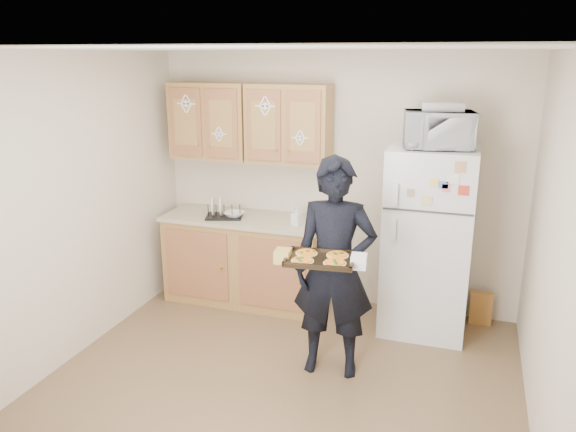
{
  "coord_description": "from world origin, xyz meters",
  "views": [
    {
      "loc": [
        1.27,
        -3.5,
        2.47
      ],
      "look_at": [
        -0.05,
        0.45,
        1.26
      ],
      "focal_mm": 35.0,
      "sensor_mm": 36.0,
      "label": 1
    }
  ],
  "objects_px": {
    "refrigerator": "(428,241)",
    "dish_rack": "(224,210)",
    "person": "(335,269)",
    "baking_tray": "(320,260)",
    "microwave": "(439,130)"
  },
  "relations": [
    {
      "from": "microwave",
      "to": "baking_tray",
      "type": "bearing_deg",
      "value": -130.23
    },
    {
      "from": "refrigerator",
      "to": "dish_rack",
      "type": "bearing_deg",
      "value": -179.04
    },
    {
      "from": "refrigerator",
      "to": "microwave",
      "type": "distance_m",
      "value": 1.01
    },
    {
      "from": "baking_tray",
      "to": "microwave",
      "type": "bearing_deg",
      "value": 54.06
    },
    {
      "from": "microwave",
      "to": "refrigerator",
      "type": "bearing_deg",
      "value": 104.22
    },
    {
      "from": "refrigerator",
      "to": "microwave",
      "type": "xyz_separation_m",
      "value": [
        0.02,
        -0.05,
        1.01
      ]
    },
    {
      "from": "microwave",
      "to": "dish_rack",
      "type": "distance_m",
      "value": 2.2
    },
    {
      "from": "baking_tray",
      "to": "microwave",
      "type": "xyz_separation_m",
      "value": [
        0.68,
        1.22,
        0.81
      ]
    },
    {
      "from": "person",
      "to": "baking_tray",
      "type": "distance_m",
      "value": 0.35
    },
    {
      "from": "refrigerator",
      "to": "microwave",
      "type": "height_order",
      "value": "microwave"
    },
    {
      "from": "person",
      "to": "dish_rack",
      "type": "bearing_deg",
      "value": 138.58
    },
    {
      "from": "refrigerator",
      "to": "dish_rack",
      "type": "height_order",
      "value": "refrigerator"
    },
    {
      "from": "refrigerator",
      "to": "person",
      "type": "distance_m",
      "value": 1.16
    },
    {
      "from": "baking_tray",
      "to": "dish_rack",
      "type": "height_order",
      "value": "baking_tray"
    },
    {
      "from": "person",
      "to": "microwave",
      "type": "height_order",
      "value": "microwave"
    }
  ]
}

